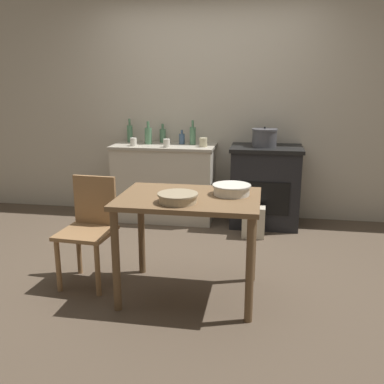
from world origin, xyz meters
The scene contains 18 objects.
ground_plane centered at (0.00, 0.00, 0.00)m, with size 14.00×14.00×0.00m, color brown.
wall_back centered at (0.00, 1.58, 1.27)m, with size 8.00×0.07×2.55m.
counter_cabinet centered at (-0.48, 1.28, 0.44)m, with size 1.17×0.57×0.88m.
stove centered at (0.68, 1.26, 0.45)m, with size 0.78×0.61×0.90m.
work_table centered at (0.13, -0.54, 0.66)m, with size 1.02×0.72×0.78m.
chair centered at (-0.69, -0.44, 0.46)m, with size 0.43×0.43×0.85m.
flour_sack centered at (0.58, 0.80, 0.16)m, with size 0.23×0.16×0.33m, color beige.
stock_pot centered at (0.65, 1.26, 0.99)m, with size 0.28×0.28×0.22m.
mixing_bowl_large centered at (0.09, -0.72, 0.82)m, with size 0.28×0.28×0.07m.
mixing_bowl_small centered at (0.43, -0.44, 0.82)m, with size 0.28×0.28×0.08m.
bottle_far_left centered at (-0.29, 1.38, 0.94)m, with size 0.07×0.07×0.16m.
bottle_left centered at (-0.16, 1.36, 0.99)m, with size 0.07×0.07×0.28m.
bottle_mid_left centered at (-0.68, 1.31, 0.98)m, with size 0.08×0.08×0.26m.
bottle_center_left centered at (-0.54, 1.47, 0.97)m, with size 0.07×0.07×0.22m.
bottle_center centered at (-0.94, 1.44, 0.99)m, with size 0.07×0.07×0.28m.
cup_center_right centered at (-0.02, 1.21, 0.93)m, with size 0.09×0.09×0.10m, color beige.
cup_mid_right centered at (-0.41, 1.11, 0.93)m, with size 0.07×0.07×0.09m, color silver.
cup_right centered at (-0.80, 1.14, 0.93)m, with size 0.07×0.07×0.09m, color silver.
Camera 1 is at (0.66, -3.48, 1.58)m, focal length 40.00 mm.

